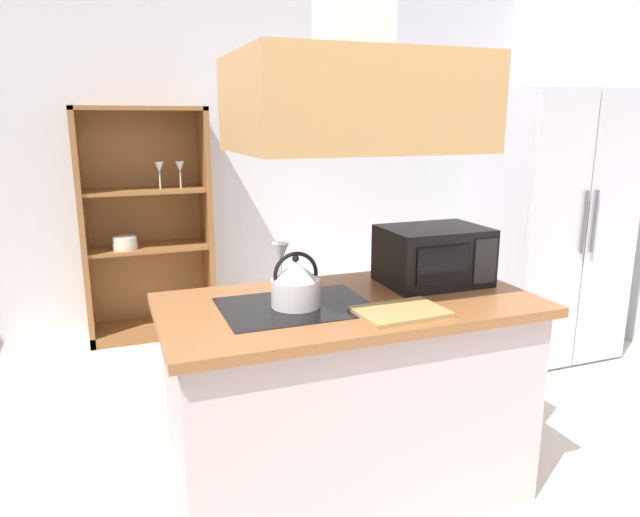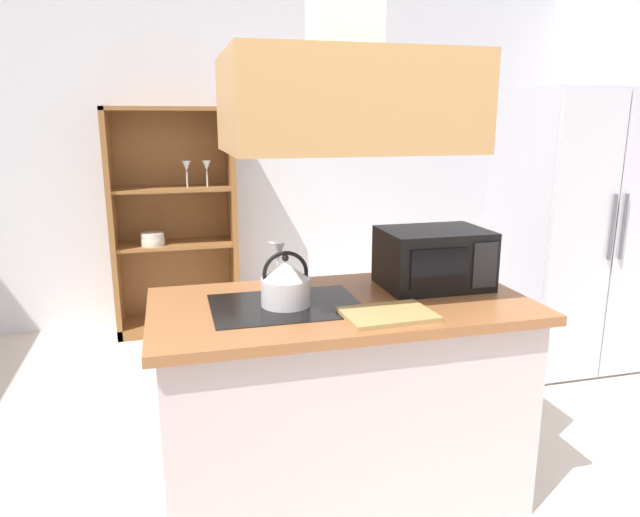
# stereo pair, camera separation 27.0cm
# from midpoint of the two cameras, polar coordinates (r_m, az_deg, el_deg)

# --- Properties ---
(wall_back) EXTENTS (6.00, 0.12, 2.70)m
(wall_back) POSITION_cam_midpoint_polar(r_m,az_deg,el_deg) (4.79, -13.83, 9.79)
(wall_back) COLOR silver
(wall_back) RESTS_ON ground
(kitchen_island) EXTENTS (1.56, 0.80, 0.90)m
(kitchen_island) POSITION_cam_midpoint_polar(r_m,az_deg,el_deg) (2.58, -0.27, -13.69)
(kitchen_island) COLOR #BBABAA
(kitchen_island) RESTS_ON ground
(range_hood) EXTENTS (0.90, 0.70, 1.19)m
(range_hood) POSITION_cam_midpoint_polar(r_m,az_deg,el_deg) (2.30, -0.30, 17.60)
(range_hood) COLOR #AF7F4A
(refrigerator) EXTENTS (0.90, 0.77, 1.82)m
(refrigerator) POSITION_cam_midpoint_polar(r_m,az_deg,el_deg) (4.27, 19.62, 3.03)
(refrigerator) COLOR #B3B5C2
(refrigerator) RESTS_ON ground
(dish_cabinet) EXTENTS (0.93, 0.40, 1.72)m
(dish_cabinet) POSITION_cam_midpoint_polar(r_m,az_deg,el_deg) (4.61, -18.32, 2.01)
(dish_cabinet) COLOR brown
(dish_cabinet) RESTS_ON ground
(kettle) EXTENTS (0.20, 0.20, 0.22)m
(kettle) POSITION_cam_midpoint_polar(r_m,az_deg,el_deg) (2.31, -5.74, -2.56)
(kettle) COLOR #B9B5B7
(kettle) RESTS_ON kitchen_island
(cutting_board) EXTENTS (0.35, 0.26, 0.02)m
(cutting_board) POSITION_cam_midpoint_polar(r_m,az_deg,el_deg) (2.24, 4.57, -5.32)
(cutting_board) COLOR #A4854D
(cutting_board) RESTS_ON kitchen_island
(microwave) EXTENTS (0.46, 0.35, 0.26)m
(microwave) POSITION_cam_midpoint_polar(r_m,az_deg,el_deg) (2.65, 8.29, 0.27)
(microwave) COLOR black
(microwave) RESTS_ON kitchen_island
(wine_glass_on_counter) EXTENTS (0.08, 0.08, 0.21)m
(wine_glass_on_counter) POSITION_cam_midpoint_polar(r_m,az_deg,el_deg) (2.55, -6.83, 0.31)
(wine_glass_on_counter) COLOR silver
(wine_glass_on_counter) RESTS_ON kitchen_island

